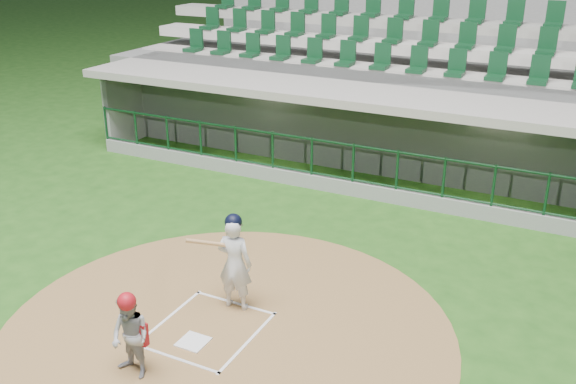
{
  "coord_description": "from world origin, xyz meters",
  "views": [
    {
      "loc": [
        5.0,
        -7.4,
        5.88
      ],
      "look_at": [
        -0.03,
        2.6,
        1.3
      ],
      "focal_mm": 40.0,
      "sensor_mm": 36.0,
      "label": 1
    }
  ],
  "objects": [
    {
      "name": "ground",
      "position": [
        0.0,
        0.0,
        0.0
      ],
      "size": [
        120.0,
        120.0,
        0.0
      ],
      "primitive_type": "plane",
      "color": "#204E16",
      "rests_on": "ground"
    },
    {
      "name": "dirt_circle",
      "position": [
        0.3,
        -0.2,
        0.01
      ],
      "size": [
        7.2,
        7.2,
        0.01
      ],
      "primitive_type": "cylinder",
      "color": "brown",
      "rests_on": "ground"
    },
    {
      "name": "home_plate",
      "position": [
        0.0,
        -0.7,
        0.02
      ],
      "size": [
        0.43,
        0.43,
        0.02
      ],
      "primitive_type": "cube",
      "color": "white",
      "rests_on": "dirt_circle"
    },
    {
      "name": "batter_box_chalk",
      "position": [
        0.0,
        -0.3,
        0.02
      ],
      "size": [
        1.55,
        1.8,
        0.01
      ],
      "color": "white",
      "rests_on": "ground"
    },
    {
      "name": "dugout_structure",
      "position": [
        -0.02,
        7.82,
        0.96
      ],
      "size": [
        16.4,
        3.7,
        3.0
      ],
      "color": "gray",
      "rests_on": "ground"
    },
    {
      "name": "seating_deck",
      "position": [
        0.0,
        10.91,
        1.42
      ],
      "size": [
        17.0,
        6.72,
        5.15
      ],
      "color": "slate",
      "rests_on": "ground"
    },
    {
      "name": "batter",
      "position": [
        0.06,
        0.47,
        0.87
      ],
      "size": [
        0.85,
        0.87,
        1.7
      ],
      "color": "silver",
      "rests_on": "dirt_circle"
    },
    {
      "name": "catcher",
      "position": [
        -0.32,
        -1.7,
        0.66
      ],
      "size": [
        0.68,
        0.57,
        1.33
      ],
      "color": "#99999F",
      "rests_on": "dirt_circle"
    }
  ]
}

